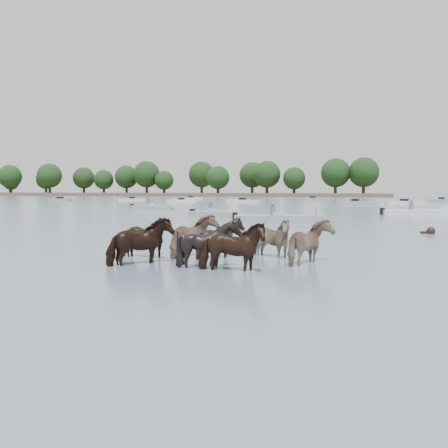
# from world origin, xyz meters

# --- Properties ---
(ground) EXTENTS (400.00, 400.00, 0.00)m
(ground) POSITION_xyz_m (0.00, 0.00, 0.00)
(ground) COLOR slate
(ground) RESTS_ON ground
(shoreline) EXTENTS (160.00, 30.00, 1.00)m
(shoreline) POSITION_xyz_m (-70.00, 150.00, 0.50)
(shoreline) COLOR #4C4233
(shoreline) RESTS_ON ground
(pony_herd) EXTENTS (7.17, 4.52, 1.66)m
(pony_herd) POSITION_xyz_m (-0.48, 1.13, 0.56)
(pony_herd) COLOR black
(pony_herd) RESTS_ON ground
(swimming_pony) EXTENTS (0.72, 0.44, 0.44)m
(swimming_pony) POSITION_xyz_m (7.02, 13.63, 0.10)
(swimming_pony) COLOR black
(swimming_pony) RESTS_ON ground
(motorboat_a) EXTENTS (4.83, 2.13, 1.92)m
(motorboat_a) POSITION_xyz_m (-7.15, 24.72, 0.23)
(motorboat_a) COLOR gray
(motorboat_a) RESTS_ON ground
(motorboat_b) EXTENTS (6.65, 2.88, 1.92)m
(motorboat_b) POSITION_xyz_m (-1.15, 20.63, 0.22)
(motorboat_b) COLOR gray
(motorboat_b) RESTS_ON ground
(motorboat_c) EXTENTS (6.59, 3.59, 1.92)m
(motorboat_c) POSITION_xyz_m (8.65, 33.17, 0.22)
(motorboat_c) COLOR silver
(motorboat_c) RESTS_ON ground
(motorboat_f) EXTENTS (5.03, 2.89, 1.92)m
(motorboat_f) POSITION_xyz_m (-18.33, 37.18, 0.23)
(motorboat_f) COLOR gray
(motorboat_f) RESTS_ON ground
(distant_flotilla) EXTENTS (109.27, 28.23, 0.93)m
(distant_flotilla) POSITION_xyz_m (-0.08, 72.69, 0.26)
(distant_flotilla) COLOR gray
(distant_flotilla) RESTS_ON ground
(treeline) EXTENTS (146.53, 23.51, 12.37)m
(treeline) POSITION_xyz_m (-63.96, 151.12, 6.93)
(treeline) COLOR #382619
(treeline) RESTS_ON ground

